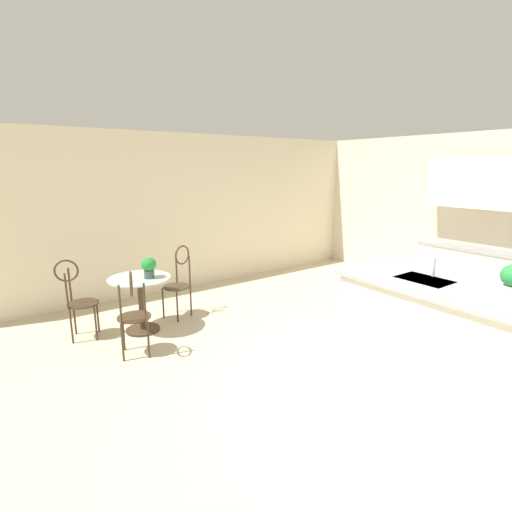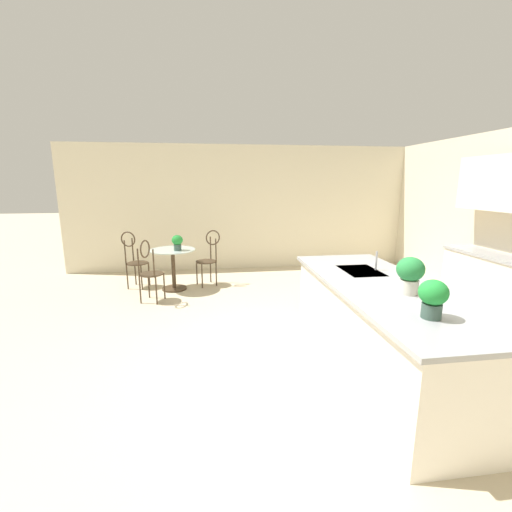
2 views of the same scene
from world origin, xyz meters
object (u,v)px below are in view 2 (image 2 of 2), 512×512
(chair_near_window, at_px, (209,255))
(potted_plant_counter_near, at_px, (410,273))
(potted_plant_counter_far, at_px, (433,296))
(chair_toward_desk, at_px, (134,257))
(bistro_table, at_px, (173,265))
(chair_by_island, at_px, (149,268))
(potted_plant_on_table, at_px, (177,242))

(chair_near_window, xyz_separation_m, potted_plant_counter_near, (3.58, 1.78, 0.54))
(potted_plant_counter_near, distance_m, potted_plant_counter_far, 0.57)
(potted_plant_counter_near, bearing_deg, chair_near_window, -153.52)
(chair_near_window, xyz_separation_m, chair_toward_desk, (-0.04, -1.36, 0.00))
(chair_toward_desk, xyz_separation_m, potted_plant_counter_far, (4.17, 2.98, 0.52))
(bistro_table, distance_m, potted_plant_counter_far, 4.58)
(chair_by_island, relative_size, potted_plant_counter_far, 3.54)
(potted_plant_counter_far, bearing_deg, bistro_table, -150.07)
(chair_near_window, bearing_deg, potted_plant_counter_far, 21.49)
(chair_toward_desk, relative_size, potted_plant_on_table, 3.85)
(chair_toward_desk, height_order, potted_plant_counter_far, potted_plant_counter_far)
(potted_plant_on_table, height_order, potted_plant_counter_far, potted_plant_counter_far)
(bistro_table, xyz_separation_m, potted_plant_counter_near, (3.38, 2.42, 0.67))
(bistro_table, bearing_deg, potted_plant_counter_near, 35.60)
(chair_near_window, height_order, potted_plant_counter_near, potted_plant_counter_near)
(chair_by_island, bearing_deg, potted_plant_on_table, 143.88)
(bistro_table, relative_size, potted_plant_on_table, 2.96)
(bistro_table, distance_m, chair_by_island, 0.73)
(bistro_table, xyz_separation_m, potted_plant_counter_far, (3.93, 2.27, 0.64))
(potted_plant_on_table, distance_m, potted_plant_counter_near, 4.03)
(bistro_table, relative_size, chair_near_window, 0.77)
(bistro_table, distance_m, chair_near_window, 0.68)
(bistro_table, distance_m, potted_plant_counter_near, 4.22)
(chair_by_island, xyz_separation_m, chair_toward_desk, (-0.89, -0.41, 0.00))
(chair_toward_desk, xyz_separation_m, potted_plant_counter_near, (3.62, 3.14, 0.54))
(chair_near_window, relative_size, potted_plant_counter_far, 3.54)
(bistro_table, height_order, chair_toward_desk, chair_toward_desk)
(chair_by_island, bearing_deg, potted_plant_counter_far, 38.11)
(bistro_table, height_order, potted_plant_counter_near, potted_plant_counter_near)
(chair_by_island, xyz_separation_m, potted_plant_counter_far, (3.28, 2.57, 0.52))
(potted_plant_on_table, bearing_deg, potted_plant_counter_far, 29.44)
(bistro_table, xyz_separation_m, potted_plant_on_table, (0.10, 0.10, 0.45))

